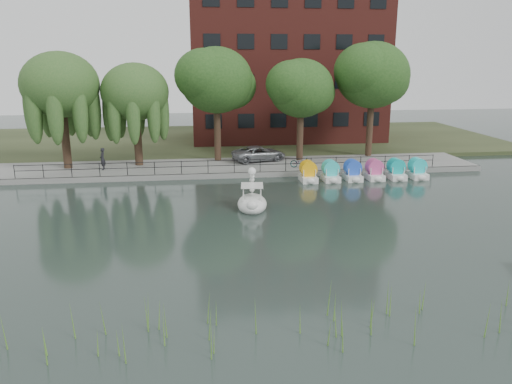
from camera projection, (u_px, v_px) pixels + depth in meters
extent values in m
plane|color=#3D4E4A|center=(256.00, 237.00, 25.62)|extent=(120.00, 120.00, 0.00)
cube|color=gray|center=(232.00, 167.00, 40.89)|extent=(40.00, 6.00, 0.40)
cube|color=gray|center=(235.00, 175.00, 38.07)|extent=(40.00, 0.25, 0.40)
cube|color=#47512D|center=(221.00, 140.00, 54.30)|extent=(60.00, 22.00, 0.36)
cylinder|color=black|center=(234.00, 160.00, 37.96)|extent=(32.00, 0.04, 0.04)
cylinder|color=black|center=(234.00, 165.00, 38.06)|extent=(32.00, 0.04, 0.04)
cylinder|color=black|center=(234.00, 166.00, 38.08)|extent=(0.05, 0.05, 1.00)
cube|color=#4C1E16|center=(286.00, 53.00, 52.75)|extent=(20.00, 10.00, 18.00)
cylinder|color=#473323|center=(66.00, 142.00, 39.18)|extent=(0.60, 0.60, 4.20)
ellipsoid|color=#4D6D32|center=(60.00, 85.00, 38.03)|extent=(5.88, 5.88, 5.00)
cylinder|color=#473323|center=(138.00, 142.00, 40.39)|extent=(0.60, 0.60, 3.80)
ellipsoid|color=#4D6D32|center=(135.00, 92.00, 39.34)|extent=(5.32, 5.32, 4.52)
cylinder|color=#473323|center=(217.00, 134.00, 42.04)|extent=(0.60, 0.60, 4.50)
ellipsoid|color=#3C6325|center=(216.00, 80.00, 40.88)|extent=(6.00, 6.00, 5.10)
cylinder|color=#473323|center=(300.00, 136.00, 42.48)|extent=(0.60, 0.60, 4.05)
ellipsoid|color=#3C6325|center=(301.00, 88.00, 41.43)|extent=(5.40, 5.40, 4.59)
cylinder|color=#473323|center=(370.00, 129.00, 44.14)|extent=(0.60, 0.60, 4.72)
ellipsoid|color=#3C6325|center=(373.00, 75.00, 42.92)|extent=(6.30, 6.30, 5.36)
imported|color=gray|center=(259.00, 152.00, 42.24)|extent=(3.66, 5.65, 1.45)
imported|color=gray|center=(301.00, 162.00, 39.60)|extent=(1.28, 1.81, 1.00)
imported|color=black|center=(102.00, 157.00, 38.82)|extent=(0.49, 0.72, 1.98)
ellipsoid|color=white|center=(252.00, 204.00, 30.24)|extent=(2.09, 3.01, 0.63)
cube|color=white|center=(252.00, 200.00, 30.06)|extent=(1.29, 1.38, 0.31)
cube|color=white|center=(252.00, 185.00, 29.88)|extent=(1.46, 1.55, 0.06)
ellipsoid|color=white|center=(252.00, 206.00, 29.01)|extent=(0.71, 0.58, 0.58)
sphere|color=white|center=(252.00, 171.00, 30.67)|extent=(0.50, 0.50, 0.50)
cone|color=black|center=(252.00, 171.00, 31.00)|extent=(0.24, 0.29, 0.21)
cylinder|color=yellow|center=(252.00, 171.00, 30.86)|extent=(0.28, 0.14, 0.27)
cube|color=white|center=(308.00, 179.00, 36.99)|extent=(1.15, 1.70, 0.44)
cylinder|color=#FFB30F|center=(308.00, 169.00, 36.90)|extent=(0.90, 1.20, 0.90)
cube|color=white|center=(331.00, 178.00, 37.20)|extent=(1.15, 1.70, 0.44)
cylinder|color=#31CECD|center=(331.00, 168.00, 37.10)|extent=(0.90, 1.20, 0.90)
cube|color=white|center=(353.00, 177.00, 37.41)|extent=(1.15, 1.70, 0.44)
cylinder|color=blue|center=(353.00, 167.00, 37.31)|extent=(0.90, 1.20, 0.90)
cube|color=white|center=(374.00, 177.00, 37.61)|extent=(1.15, 1.70, 0.44)
cylinder|color=#D54D92|center=(374.00, 167.00, 37.52)|extent=(0.90, 1.20, 0.90)
cube|color=white|center=(396.00, 176.00, 37.82)|extent=(1.15, 1.70, 0.44)
cylinder|color=#11B2B1|center=(396.00, 166.00, 37.73)|extent=(0.90, 1.20, 0.90)
cube|color=white|center=(417.00, 175.00, 38.03)|extent=(1.15, 1.70, 0.44)
cylinder|color=#23CDD2|center=(417.00, 166.00, 37.93)|extent=(0.90, 1.20, 0.90)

